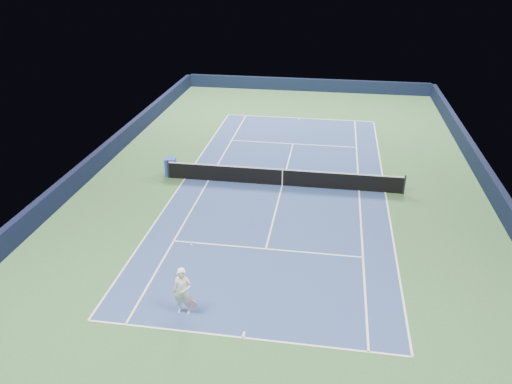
# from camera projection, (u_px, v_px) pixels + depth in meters

# --- Properties ---
(ground) EXTENTS (40.00, 40.00, 0.00)m
(ground) POSITION_uv_depth(u_px,v_px,m) (282.00, 185.00, 27.12)
(ground) COLOR #325A31
(ground) RESTS_ON ground
(wall_far) EXTENTS (22.00, 0.35, 1.10)m
(wall_far) POSITION_uv_depth(u_px,v_px,m) (307.00, 85.00, 44.41)
(wall_far) COLOR black
(wall_far) RESTS_ON ground
(wall_right) EXTENTS (0.35, 40.00, 1.10)m
(wall_right) POSITION_uv_depth(u_px,v_px,m) (494.00, 190.00, 25.35)
(wall_right) COLOR black
(wall_right) RESTS_ON ground
(wall_left) EXTENTS (0.35, 40.00, 1.10)m
(wall_left) POSITION_uv_depth(u_px,v_px,m) (94.00, 164.00, 28.39)
(wall_left) COLOR black
(wall_left) RESTS_ON ground
(court_surface) EXTENTS (10.97, 23.77, 0.01)m
(court_surface) POSITION_uv_depth(u_px,v_px,m) (282.00, 185.00, 27.12)
(court_surface) COLOR navy
(court_surface) RESTS_ON ground
(baseline_far) EXTENTS (10.97, 0.08, 0.00)m
(baseline_far) POSITION_uv_depth(u_px,v_px,m) (300.00, 118.00, 37.63)
(baseline_far) COLOR white
(baseline_far) RESTS_ON ground
(baseline_near) EXTENTS (10.97, 0.08, 0.00)m
(baseline_near) POSITION_uv_depth(u_px,v_px,m) (243.00, 338.00, 16.60)
(baseline_near) COLOR white
(baseline_near) RESTS_ON ground
(sideline_doubles_right) EXTENTS (0.08, 23.77, 0.00)m
(sideline_doubles_right) POSITION_uv_depth(u_px,v_px,m) (385.00, 192.00, 26.34)
(sideline_doubles_right) COLOR white
(sideline_doubles_right) RESTS_ON ground
(sideline_doubles_left) EXTENTS (0.08, 23.77, 0.00)m
(sideline_doubles_left) POSITION_uv_depth(u_px,v_px,m) (185.00, 179.00, 27.89)
(sideline_doubles_left) COLOR white
(sideline_doubles_left) RESTS_ON ground
(sideline_singles_right) EXTENTS (0.08, 23.77, 0.00)m
(sideline_singles_right) POSITION_uv_depth(u_px,v_px,m) (359.00, 191.00, 26.54)
(sideline_singles_right) COLOR white
(sideline_singles_right) RESTS_ON ground
(sideline_singles_left) EXTENTS (0.08, 23.77, 0.00)m
(sideline_singles_left) POSITION_uv_depth(u_px,v_px,m) (209.00, 180.00, 27.69)
(sideline_singles_left) COLOR white
(sideline_singles_left) RESTS_ON ground
(service_line_far) EXTENTS (8.23, 0.08, 0.00)m
(service_line_far) POSITION_uv_depth(u_px,v_px,m) (293.00, 144.00, 32.78)
(service_line_far) COLOR white
(service_line_far) RESTS_ON ground
(service_line_near) EXTENTS (8.23, 0.08, 0.00)m
(service_line_near) POSITION_uv_depth(u_px,v_px,m) (266.00, 249.00, 21.45)
(service_line_near) COLOR white
(service_line_near) RESTS_ON ground
(center_service_line) EXTENTS (0.08, 12.80, 0.00)m
(center_service_line) POSITION_uv_depth(u_px,v_px,m) (282.00, 185.00, 27.11)
(center_service_line) COLOR white
(center_service_line) RESTS_ON ground
(center_mark_far) EXTENTS (0.08, 0.30, 0.00)m
(center_mark_far) POSITION_uv_depth(u_px,v_px,m) (299.00, 119.00, 37.49)
(center_mark_far) COLOR white
(center_mark_far) RESTS_ON ground
(center_mark_near) EXTENTS (0.08, 0.30, 0.00)m
(center_mark_near) POSITION_uv_depth(u_px,v_px,m) (244.00, 335.00, 16.74)
(center_mark_near) COLOR white
(center_mark_near) RESTS_ON ground
(tennis_net) EXTENTS (12.90, 0.10, 1.07)m
(tennis_net) POSITION_uv_depth(u_px,v_px,m) (282.00, 177.00, 26.89)
(tennis_net) COLOR black
(tennis_net) RESTS_ON ground
(sponsor_cube) EXTENTS (0.70, 0.66, 1.01)m
(sponsor_cube) POSITION_uv_depth(u_px,v_px,m) (171.00, 167.00, 28.16)
(sponsor_cube) COLOR blue
(sponsor_cube) RESTS_ON ground
(tennis_player) EXTENTS (0.83, 1.26, 2.25)m
(tennis_player) POSITION_uv_depth(u_px,v_px,m) (183.00, 292.00, 17.35)
(tennis_player) COLOR white
(tennis_player) RESTS_ON ground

